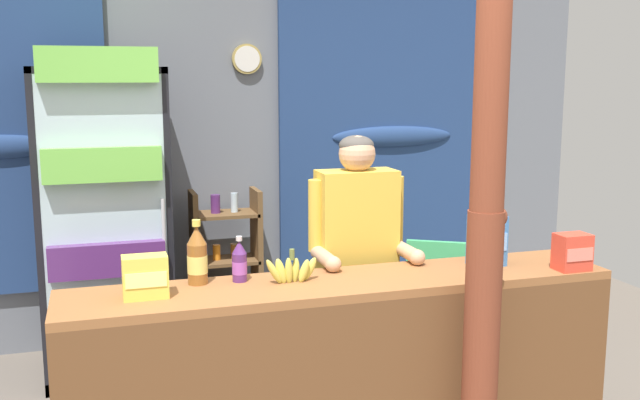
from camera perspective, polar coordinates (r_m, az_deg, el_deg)
back_wall_curtained at (r=5.34m, az=-6.73°, el=3.89°), size 5.48×0.22×2.65m
stall_counter at (r=3.42m, az=2.46°, el=-12.95°), size 2.58×0.47×0.96m
timber_post at (r=3.20m, az=12.89°, el=-1.80°), size 0.18×0.16×2.64m
drink_fridge at (r=4.71m, az=-16.59°, el=0.05°), size 0.78×0.74×2.05m
bottle_shelf_rack at (r=5.17m, az=-7.36°, el=-5.09°), size 0.48×0.28×1.11m
plastic_lawn_chair at (r=4.86m, az=9.38°, el=-7.12°), size 0.60×0.60×0.86m
shopkeeper at (r=3.82m, az=2.90°, el=-3.74°), size 0.52×0.42×1.59m
soda_bottle_iced_tea at (r=3.33m, az=-9.61°, el=-4.41°), size 0.09×0.09×0.30m
soda_bottle_grape_soda at (r=3.35m, az=-6.33°, el=-4.88°), size 0.07×0.07×0.21m
snack_box_crackers at (r=3.73m, az=19.18°, el=-3.87°), size 0.16×0.12×0.18m
snack_box_biscuit at (r=3.70m, az=12.97°, el=-3.10°), size 0.17×0.12×0.25m
snack_box_instant_noodle at (r=3.18m, az=-13.55°, el=-5.88°), size 0.19×0.11×0.18m
banana_bunch at (r=3.33m, az=-2.25°, el=-5.52°), size 0.27×0.06×0.16m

